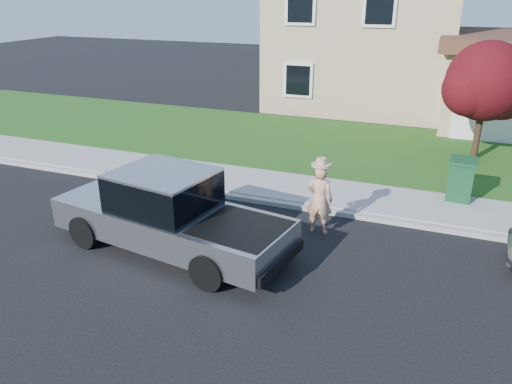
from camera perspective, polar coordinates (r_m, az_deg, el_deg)
ground at (r=10.80m, az=-3.52°, el=-7.23°), size 80.00×80.00×0.00m
curb at (r=12.91m, az=5.91°, el=-1.83°), size 40.00×0.20×0.12m
sidewalk at (r=13.88m, az=7.16°, el=-0.04°), size 40.00×2.00×0.15m
lawn at (r=18.04m, az=10.79°, el=4.97°), size 40.00×7.00×0.10m
house at (r=25.11m, az=15.74°, el=16.66°), size 14.00×11.30×6.85m
pickup_truck at (r=10.81m, az=-9.86°, el=-2.55°), size 5.66×2.66×1.79m
woman at (r=11.47m, az=7.27°, el=-0.71°), size 0.63×0.44×1.83m
ornamental_tree at (r=17.37m, az=24.94°, el=11.02°), size 2.74×2.48×3.77m
trash_bin at (r=14.05m, az=22.39°, el=1.40°), size 0.72×0.81×1.09m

